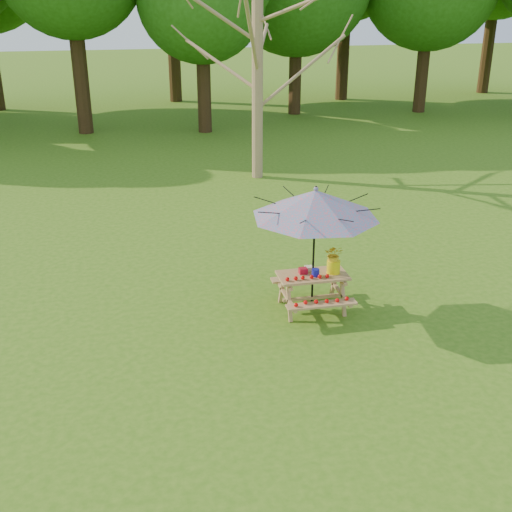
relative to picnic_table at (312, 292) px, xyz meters
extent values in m
cylinder|color=#977B52|center=(0.88, 8.69, 2.30)|extent=(0.39, 0.39, 5.25)
cube|color=#AB894D|center=(0.00, 0.00, 0.32)|extent=(1.20, 0.62, 0.04)
cube|color=#AB894D|center=(0.00, -0.55, 0.03)|extent=(1.20, 0.22, 0.04)
cube|color=#AB894D|center=(0.00, 0.55, 0.03)|extent=(1.20, 0.22, 0.04)
cylinder|color=black|center=(0.00, 0.00, 0.80)|extent=(0.04, 0.04, 2.25)
cone|color=#218EBC|center=(0.00, 0.00, 1.62)|extent=(2.66, 2.66, 0.46)
sphere|color=#218EBC|center=(0.00, 0.00, 1.88)|extent=(0.08, 0.08, 0.08)
cube|color=#AB0D24|center=(-0.15, 0.08, 0.39)|extent=(0.14, 0.12, 0.10)
cylinder|color=#1417A8|center=(0.02, -0.07, 0.41)|extent=(0.13, 0.13, 0.13)
cube|color=#EEE4CE|center=(-0.02, 0.20, 0.38)|extent=(0.13, 0.13, 0.07)
cylinder|color=yellow|center=(0.37, 0.00, 0.46)|extent=(0.23, 0.23, 0.23)
imported|color=yellow|center=(0.37, 0.00, 0.69)|extent=(0.38, 0.35, 0.35)
camera|label=1|loc=(-3.05, -9.67, 4.88)|focal=45.00mm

